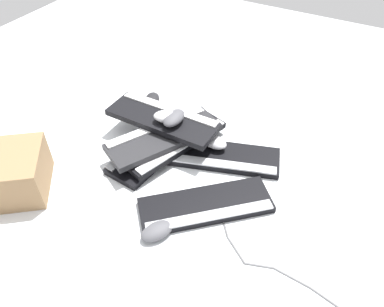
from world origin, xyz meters
name	(u,v)px	position (x,y,z in m)	size (l,w,h in m)	color
ground_plane	(189,165)	(0.00, 0.00, 0.00)	(3.20, 3.20, 0.00)	silver
keyboard_0	(156,146)	(0.16, -0.02, 0.01)	(0.19, 0.45, 0.03)	black
keyboard_1	(206,206)	(-0.15, 0.15, 0.01)	(0.43, 0.41, 0.03)	black
keyboard_2	(221,157)	(-0.09, -0.09, 0.01)	(0.46, 0.28, 0.03)	black
keyboard_3	(173,141)	(0.09, -0.05, 0.04)	(0.28, 0.46, 0.03)	black
keyboard_4	(164,136)	(0.12, -0.02, 0.07)	(0.34, 0.46, 0.03)	#232326
keyboard_5	(163,119)	(0.16, -0.08, 0.10)	(0.44, 0.15, 0.03)	black
mouse_0	(168,116)	(0.12, -0.06, 0.14)	(0.11, 0.07, 0.04)	#B7B7BC
mouse_1	(152,100)	(0.34, -0.27, 0.02)	(0.11, 0.07, 0.04)	black
mouse_2	(157,231)	(-0.07, 0.32, 0.02)	(0.11, 0.07, 0.04)	#4C4C51
mouse_3	(174,118)	(0.10, -0.07, 0.14)	(0.11, 0.07, 0.04)	#4C4C51
mouse_4	(214,142)	(-0.04, -0.11, 0.05)	(0.11, 0.07, 0.04)	#B7B7BC
cable_0	(280,270)	(-0.44, 0.26, 0.00)	(0.49, 0.13, 0.01)	#59595B
cardboard_box	(5,174)	(0.49, 0.41, 0.08)	(0.26, 0.23, 0.15)	olive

